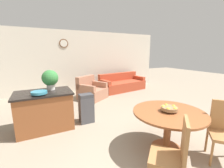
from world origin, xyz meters
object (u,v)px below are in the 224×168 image
fruit_bowl (169,108)px  trash_bin (86,108)px  dining_chair_near_right (224,129)px  armchair (92,91)px  dining_table (168,120)px  teal_bowl (39,93)px  dining_chair_near_left (174,153)px  couch (122,84)px  potted_plant (50,79)px  kitchen_island (45,110)px

fruit_bowl → trash_bin: bearing=119.6°
dining_chair_near_right → fruit_bowl: bearing=5.3°
trash_bin → armchair: bearing=67.4°
dining_table → armchair: 3.64m
dining_table → teal_bowl: bearing=140.7°
dining_chair_near_left → trash_bin: bearing=57.4°
teal_bowl → armchair: teal_bowl is taller
trash_bin → couch: couch is taller
potted_plant → couch: (3.29, 2.22, -0.88)m
couch → armchair: size_ratio=1.83×
dining_chair_near_right → kitchen_island: 3.55m
dining_table → armchair: (-0.20, 3.63, -0.29)m
trash_bin → couch: 3.56m
kitchen_island → dining_chair_near_left: bearing=-61.5°
dining_table → dining_chair_near_right: size_ratio=1.27×
dining_chair_near_right → couch: 4.92m
dining_chair_near_right → teal_bowl: size_ratio=3.05×
couch → dining_chair_near_right: bearing=-108.7°
potted_plant → trash_bin: potted_plant is taller
dining_chair_near_right → kitchen_island: size_ratio=0.81×
kitchen_island → dining_chair_near_right: bearing=-43.5°
dining_chair_near_right → potted_plant: 3.59m
fruit_bowl → armchair: bearing=93.2°
dining_chair_near_left → fruit_bowl: size_ratio=3.45×
trash_bin → dining_chair_near_left: bearing=-80.4°
potted_plant → couch: potted_plant is taller
couch → potted_plant: bearing=-154.2°
teal_bowl → trash_bin: (1.03, 0.08, -0.56)m
trash_bin → dining_chair_near_right: bearing=-55.0°
dining_chair_near_left → armchair: size_ratio=0.80×
dining_chair_near_left → fruit_bowl: dining_chair_near_left is taller
dining_chair_near_left → teal_bowl: (-1.44, 2.29, 0.40)m
teal_bowl → potted_plant: 0.50m
dining_chair_near_right → trash_bin: dining_chair_near_right is taller
dining_chair_near_left → couch: 5.33m
potted_plant → dining_chair_near_right: bearing=-47.4°
dining_table → dining_chair_near_right: dining_chair_near_right is taller
dining_table → trash_bin: (-0.99, 1.74, -0.21)m
fruit_bowl → trash_bin: 2.04m
kitchen_island → armchair: kitchen_island is taller
dining_chair_near_right → trash_bin: size_ratio=1.33×
teal_bowl → potted_plant: (0.26, 0.37, 0.22)m
couch → armchair: (-1.73, -0.62, 0.01)m
fruit_bowl → teal_bowl: (-2.02, 1.65, 0.13)m
fruit_bowl → armchair: 3.67m
dining_chair_near_right → kitchen_island: bearing=4.3°
dining_table → fruit_bowl: (-0.00, 0.00, 0.23)m
kitchen_island → armchair: 2.48m
dining_chair_near_left → fruit_bowl: bearing=5.4°
dining_chair_near_left → armchair: bearing=42.7°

